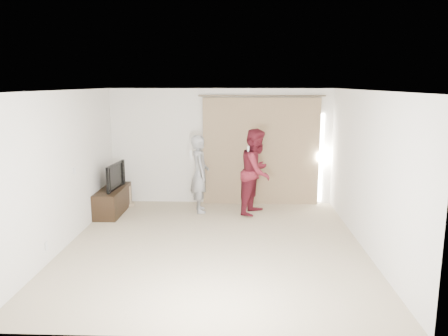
{
  "coord_description": "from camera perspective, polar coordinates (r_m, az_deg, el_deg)",
  "views": [
    {
      "loc": [
        0.42,
        -7.03,
        2.71
      ],
      "look_at": [
        0.12,
        1.2,
        1.11
      ],
      "focal_mm": 35.0,
      "sensor_mm": 36.0,
      "label": 1
    }
  ],
  "objects": [
    {
      "name": "wall_back",
      "position": [
        9.89,
        -0.4,
        2.82
      ],
      "size": [
        5.0,
        0.04,
        2.6
      ],
      "primitive_type": "cube",
      "color": "silver",
      "rests_on": "ground"
    },
    {
      "name": "person_man",
      "position": [
        9.26,
        -3.18,
        -0.76
      ],
      "size": [
        0.51,
        0.67,
        1.64
      ],
      "color": "gray",
      "rests_on": "ground"
    },
    {
      "name": "tv_console",
      "position": [
        9.58,
        -14.33,
        -4.14
      ],
      "size": [
        0.47,
        1.36,
        0.52
      ],
      "primitive_type": "cube",
      "color": "black",
      "rests_on": "ground"
    },
    {
      "name": "wall_left",
      "position": [
        7.74,
        -20.14,
        -0.17
      ],
      "size": [
        0.04,
        5.5,
        2.6
      ],
      "color": "silver",
      "rests_on": "ground"
    },
    {
      "name": "curtain",
      "position": [
        9.84,
        4.91,
        2.17
      ],
      "size": [
        2.8,
        0.11,
        2.46
      ],
      "color": "#927759",
      "rests_on": "ground"
    },
    {
      "name": "tv",
      "position": [
        9.46,
        -14.48,
        -1.01
      ],
      "size": [
        0.21,
        0.95,
        0.55
      ],
      "primitive_type": "imported",
      "rotation": [
        0.0,
        0.0,
        1.48
      ],
      "color": "black",
      "rests_on": "tv_console"
    },
    {
      "name": "floor",
      "position": [
        7.55,
        -1.29,
        -10.04
      ],
      "size": [
        5.5,
        5.5,
        0.0
      ],
      "primitive_type": "plane",
      "color": "#C2B492",
      "rests_on": "ground"
    },
    {
      "name": "person_woman",
      "position": [
        9.12,
        4.27,
        -0.47
      ],
      "size": [
        0.97,
        1.07,
        1.8
      ],
      "color": "maroon",
      "rests_on": "ground"
    },
    {
      "name": "ceiling",
      "position": [
        7.04,
        -1.39,
        10.11
      ],
      "size": [
        5.0,
        5.5,
        0.01
      ],
      "primitive_type": "cube",
      "color": "white",
      "rests_on": "wall_back"
    },
    {
      "name": "scratching_post",
      "position": [
        10.06,
        -12.55,
        -3.81
      ],
      "size": [
        0.34,
        0.34,
        0.45
      ],
      "color": "tan",
      "rests_on": "ground"
    }
  ]
}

